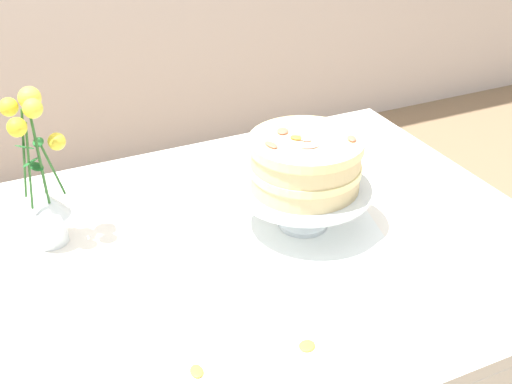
% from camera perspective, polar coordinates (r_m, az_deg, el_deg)
% --- Properties ---
extents(dining_table, '(1.40, 1.00, 0.74)m').
position_cam_1_polar(dining_table, '(1.48, -2.32, -8.24)').
color(dining_table, white).
rests_on(dining_table, ground).
extents(linen_napkin, '(0.39, 0.39, 0.00)m').
position_cam_1_polar(linen_napkin, '(1.52, 3.92, -2.78)').
color(linen_napkin, white).
rests_on(linen_napkin, dining_table).
extents(cake_stand, '(0.29, 0.29, 0.10)m').
position_cam_1_polar(cake_stand, '(1.48, 4.03, -0.13)').
color(cake_stand, silver).
rests_on(cake_stand, linen_napkin).
extents(layer_cake, '(0.24, 0.24, 0.12)m').
position_cam_1_polar(layer_cake, '(1.44, 4.13, 2.43)').
color(layer_cake, beige).
rests_on(layer_cake, cake_stand).
extents(flower_vase, '(0.12, 0.10, 0.34)m').
position_cam_1_polar(flower_vase, '(1.47, -17.39, 0.15)').
color(flower_vase, silver).
rests_on(flower_vase, dining_table).
extents(loose_petal_0, '(0.04, 0.04, 0.00)m').
position_cam_1_polar(loose_petal_0, '(1.22, 4.27, -12.64)').
color(loose_petal_0, yellow).
rests_on(loose_petal_0, dining_table).
extents(loose_petal_1, '(0.03, 0.03, 0.01)m').
position_cam_1_polar(loose_petal_1, '(1.17, -4.96, -14.64)').
color(loose_petal_1, yellow).
rests_on(loose_petal_1, dining_table).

